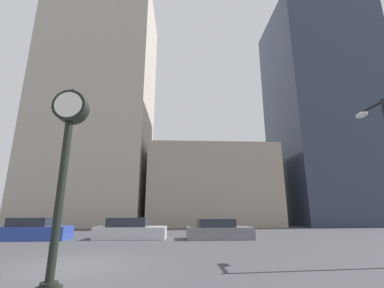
{
  "coord_description": "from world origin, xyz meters",
  "views": [
    {
      "loc": [
        3.56,
        -9.47,
        1.84
      ],
      "look_at": [
        4.51,
        10.8,
        7.05
      ],
      "focal_mm": 24.0,
      "sensor_mm": 36.0,
      "label": 1
    }
  ],
  "objects_px": {
    "street_clock": "(66,150)",
    "car_blue": "(33,230)",
    "car_silver": "(130,230)",
    "street_lamp_right": "(384,151)",
    "car_grey": "(218,230)"
  },
  "relations": [
    {
      "from": "car_blue",
      "to": "car_silver",
      "type": "height_order",
      "value": "car_blue"
    },
    {
      "from": "car_blue",
      "to": "car_grey",
      "type": "height_order",
      "value": "car_blue"
    },
    {
      "from": "street_clock",
      "to": "car_silver",
      "type": "xyz_separation_m",
      "value": [
        -0.21,
        11.06,
        -2.79
      ]
    },
    {
      "from": "street_clock",
      "to": "car_blue",
      "type": "height_order",
      "value": "street_clock"
    },
    {
      "from": "street_clock",
      "to": "car_grey",
      "type": "distance_m",
      "value": 12.45
    },
    {
      "from": "car_blue",
      "to": "car_grey",
      "type": "relative_size",
      "value": 1.01
    },
    {
      "from": "car_silver",
      "to": "car_grey",
      "type": "bearing_deg",
      "value": -0.95
    },
    {
      "from": "car_silver",
      "to": "street_lamp_right",
      "type": "xyz_separation_m",
      "value": [
        10.99,
        -8.49,
        3.46
      ]
    },
    {
      "from": "street_lamp_right",
      "to": "car_silver",
      "type": "bearing_deg",
      "value": 142.29
    },
    {
      "from": "car_silver",
      "to": "street_clock",
      "type": "bearing_deg",
      "value": -87.21
    },
    {
      "from": "street_clock",
      "to": "car_blue",
      "type": "bearing_deg",
      "value": 119.98
    },
    {
      "from": "street_clock",
      "to": "street_lamp_right",
      "type": "relative_size",
      "value": 0.85
    },
    {
      "from": "car_blue",
      "to": "car_silver",
      "type": "distance_m",
      "value": 6.04
    },
    {
      "from": "street_clock",
      "to": "car_blue",
      "type": "xyz_separation_m",
      "value": [
        -6.25,
        10.84,
        -2.78
      ]
    },
    {
      "from": "street_clock",
      "to": "street_lamp_right",
      "type": "height_order",
      "value": "street_lamp_right"
    }
  ]
}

